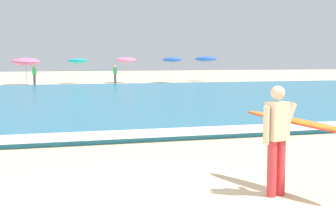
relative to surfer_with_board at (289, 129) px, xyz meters
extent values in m
plane|color=beige|center=(-2.13, -0.23, -1.03)|extent=(160.00, 160.00, 0.00)
cube|color=teal|center=(-2.13, 19.45, -0.96)|extent=(120.00, 28.00, 0.14)
cube|color=white|center=(-2.13, 6.05, -0.89)|extent=(120.00, 1.52, 0.01)
cylinder|color=red|center=(-0.33, -0.10, -0.59)|extent=(0.15, 0.15, 0.88)
cylinder|color=red|center=(-0.15, -0.04, -0.59)|extent=(0.15, 0.15, 0.88)
cube|color=beige|center=(-0.24, -0.07, 0.15)|extent=(0.39, 0.31, 0.60)
sphere|color=beige|center=(-0.24, -0.07, 0.59)|extent=(0.22, 0.22, 0.22)
cylinder|color=beige|center=(-0.46, -0.13, 0.10)|extent=(0.10, 0.10, 0.58)
cylinder|color=beige|center=(0.01, 0.03, 0.17)|extent=(0.33, 0.18, 0.51)
ellipsoid|color=orange|center=(0.25, 0.08, 0.10)|extent=(0.96, 2.41, 0.23)
ellipsoid|color=red|center=(0.25, 0.08, 0.08)|extent=(1.01, 2.50, 0.19)
cylinder|color=beige|center=(-3.03, 35.87, -0.12)|extent=(0.05, 0.05, 1.82)
ellipsoid|color=pink|center=(-3.03, 35.87, 0.88)|extent=(2.24, 2.26, 0.68)
cylinder|color=beige|center=(1.31, 37.32, -0.10)|extent=(0.05, 0.05, 1.87)
ellipsoid|color=#19ADB2|center=(1.31, 37.32, 0.90)|extent=(1.82, 1.85, 0.54)
cylinder|color=beige|center=(5.54, 37.19, -0.05)|extent=(0.05, 0.05, 1.97)
ellipsoid|color=pink|center=(5.54, 37.19, 1.00)|extent=(1.87, 1.90, 0.60)
cylinder|color=beige|center=(9.58, 36.39, -0.04)|extent=(0.05, 0.05, 1.98)
ellipsoid|color=blue|center=(9.58, 36.39, 1.01)|extent=(1.73, 1.74, 0.47)
cylinder|color=beige|center=(13.49, 38.07, -0.02)|extent=(0.05, 0.05, 2.02)
ellipsoid|color=blue|center=(13.49, 38.07, 1.07)|extent=(2.07, 2.08, 0.58)
cylinder|color=#383842|center=(4.32, 36.01, -0.61)|extent=(0.20, 0.20, 0.84)
cube|color=#338C4C|center=(4.32, 36.01, 0.08)|extent=(0.32, 0.20, 0.54)
sphere|color=beige|center=(4.32, 36.01, 0.45)|extent=(0.20, 0.20, 0.20)
cylinder|color=#383842|center=(-2.44, 35.30, -0.61)|extent=(0.20, 0.20, 0.84)
cube|color=#338C4C|center=(-2.44, 35.30, 0.08)|extent=(0.32, 0.20, 0.54)
sphere|color=tan|center=(-2.44, 35.30, 0.45)|extent=(0.20, 0.20, 0.20)
camera|label=1|loc=(-4.14, -6.99, 1.11)|focal=54.14mm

